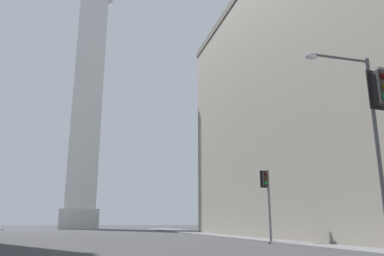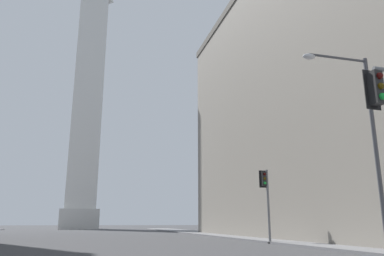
{
  "view_description": "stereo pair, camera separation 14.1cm",
  "coord_description": "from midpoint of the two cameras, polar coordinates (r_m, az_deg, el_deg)",
  "views": [
    {
      "loc": [
        1.59,
        -1.27,
        1.54
      ],
      "look_at": [
        17.98,
        58.42,
        17.14
      ],
      "focal_mm": 35.0,
      "sensor_mm": 36.0,
      "label": 1
    },
    {
      "loc": [
        1.72,
        -1.31,
        1.54
      ],
      "look_at": [
        17.98,
        58.42,
        17.14
      ],
      "focal_mm": 35.0,
      "sensor_mm": 36.0,
      "label": 2
    }
  ],
  "objects": [
    {
      "name": "obelisk",
      "position": [
        96.67,
        -15.59,
        4.86
      ],
      "size": [
        8.57,
        8.57,
        66.54
      ],
      "color": "silver",
      "rests_on": "ground_plane"
    },
    {
      "name": "sidewalk_right",
      "position": [
        37.3,
        9.84,
        -16.2
      ],
      "size": [
        5.0,
        108.46,
        0.15
      ],
      "primitive_type": "cube",
      "color": "slate",
      "rests_on": "ground_plane"
    },
    {
      "name": "street_lamp",
      "position": [
        19.35,
        24.8,
        -0.24
      ],
      "size": [
        3.58,
        0.36,
        9.43
      ],
      "color": "#4C4C51",
      "rests_on": "ground_plane"
    },
    {
      "name": "traffic_light_mid_right",
      "position": [
        29.46,
        11.24,
        -9.85
      ],
      "size": [
        0.78,
        0.5,
        5.47
      ],
      "color": "slate",
      "rests_on": "ground_plane"
    }
  ]
}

